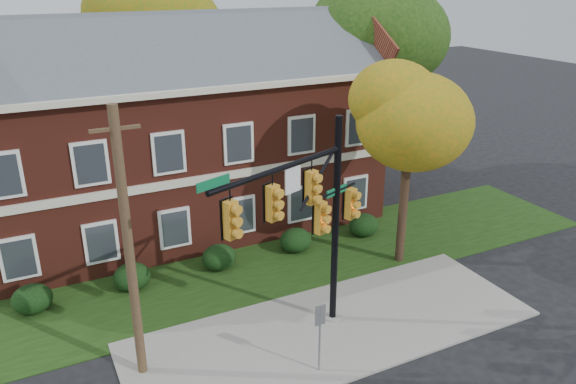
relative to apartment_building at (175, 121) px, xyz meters
name	(u,v)px	position (x,y,z in m)	size (l,w,h in m)	color
ground	(349,346)	(2.00, -11.95, -4.99)	(120.00, 120.00, 0.00)	black
sidewalk	(333,329)	(2.00, -10.95, -4.95)	(14.00, 5.00, 0.08)	gray
grass_strip	(271,265)	(2.00, -5.95, -4.97)	(30.00, 6.00, 0.04)	#193811
apartment_building	(175,121)	(0.00, 0.00, 0.00)	(18.80, 8.80, 9.74)	maroon
hedge_far_left	(32,299)	(-7.00, -5.25, -4.46)	(1.40, 1.26, 1.05)	black
hedge_left	(132,277)	(-3.50, -5.25, -4.46)	(1.40, 1.26, 1.05)	black
hedge_center	(219,257)	(0.00, -5.25, -4.46)	(1.40, 1.26, 1.05)	black
hedge_right	(296,240)	(3.50, -5.25, -4.46)	(1.40, 1.26, 1.05)	black
hedge_far_right	(364,225)	(7.00, -5.25, -4.46)	(1.40, 1.26, 1.05)	black
tree_near_right	(419,104)	(7.22, -8.09, 1.68)	(4.50, 4.25, 8.58)	black
tree_right_rear	(374,37)	(11.31, 0.86, 3.13)	(6.30, 5.95, 10.62)	black
tree_far_rear	(154,20)	(1.34, 7.84, 3.86)	(6.84, 6.46, 11.52)	black
traffic_signal	(310,212)	(1.04, -10.92, -0.47)	(6.15, 2.48, 7.28)	gray
utility_pole	(129,249)	(-4.28, -10.27, -0.81)	(1.28, 0.28, 8.24)	#4B3423
sign_post	(320,327)	(0.50, -12.62, -3.39)	(0.34, 0.07, 2.35)	slate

